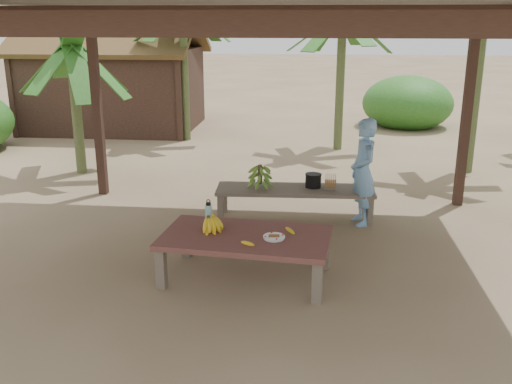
# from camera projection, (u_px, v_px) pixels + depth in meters

# --- Properties ---
(ground) EXTENTS (80.00, 80.00, 0.00)m
(ground) POSITION_uv_depth(u_px,v_px,m) (262.00, 256.00, 6.83)
(ground) COLOR brown
(ground) RESTS_ON ground
(pavilion) EXTENTS (6.60, 5.60, 2.95)m
(pavilion) POSITION_uv_depth(u_px,v_px,m) (261.00, 14.00, 6.01)
(pavilion) COLOR black
(pavilion) RESTS_ON ground
(work_table) EXTENTS (1.89, 1.17, 0.50)m
(work_table) POSITION_uv_depth(u_px,v_px,m) (246.00, 241.00, 6.16)
(work_table) COLOR brown
(work_table) RESTS_ON ground
(bench) EXTENTS (2.22, 0.69, 0.45)m
(bench) POSITION_uv_depth(u_px,v_px,m) (295.00, 192.00, 8.01)
(bench) COLOR brown
(bench) RESTS_ON ground
(ripe_banana_bunch) EXTENTS (0.39, 0.37, 0.19)m
(ripe_banana_bunch) POSITION_uv_depth(u_px,v_px,m) (208.00, 222.00, 6.24)
(ripe_banana_bunch) COLOR yellow
(ripe_banana_bunch) RESTS_ON work_table
(plate) EXTENTS (0.23, 0.23, 0.04)m
(plate) POSITION_uv_depth(u_px,v_px,m) (274.00, 237.00, 6.03)
(plate) COLOR white
(plate) RESTS_ON work_table
(loose_banana_front) EXTENTS (0.16, 0.09, 0.04)m
(loose_banana_front) POSITION_uv_depth(u_px,v_px,m) (248.00, 243.00, 5.85)
(loose_banana_front) COLOR yellow
(loose_banana_front) RESTS_ON work_table
(loose_banana_side) EXTENTS (0.13, 0.16, 0.04)m
(loose_banana_side) POSITION_uv_depth(u_px,v_px,m) (290.00, 231.00, 6.20)
(loose_banana_side) COLOR yellow
(loose_banana_side) RESTS_ON work_table
(water_flask) EXTENTS (0.08, 0.08, 0.29)m
(water_flask) POSITION_uv_depth(u_px,v_px,m) (209.00, 213.00, 6.45)
(water_flask) COLOR #43BED3
(water_flask) RESTS_ON work_table
(green_banana_stalk) EXTENTS (0.32, 0.32, 0.35)m
(green_banana_stalk) POSITION_uv_depth(u_px,v_px,m) (260.00, 176.00, 7.97)
(green_banana_stalk) COLOR #598C2D
(green_banana_stalk) RESTS_ON bench
(cooking_pot) EXTENTS (0.22, 0.22, 0.19)m
(cooking_pot) POSITION_uv_depth(u_px,v_px,m) (313.00, 181.00, 8.02)
(cooking_pot) COLOR black
(cooking_pot) RESTS_ON bench
(skewer_rack) EXTENTS (0.18, 0.09, 0.24)m
(skewer_rack) POSITION_uv_depth(u_px,v_px,m) (331.00, 182.00, 7.89)
(skewer_rack) COLOR #A57F47
(skewer_rack) RESTS_ON bench
(woman) EXTENTS (0.48, 0.61, 1.47)m
(woman) POSITION_uv_depth(u_px,v_px,m) (363.00, 172.00, 7.73)
(woman) COLOR #74A9DC
(woman) RESTS_ON ground
(hut) EXTENTS (4.40, 3.43, 2.85)m
(hut) POSITION_uv_depth(u_px,v_px,m) (116.00, 85.00, 14.56)
(hut) COLOR black
(hut) RESTS_ON ground
(banana_plant_ne) EXTENTS (1.80, 1.80, 3.48)m
(banana_plant_ne) POSITION_uv_depth(u_px,v_px,m) (485.00, 3.00, 9.74)
(banana_plant_ne) COLOR #596638
(banana_plant_ne) RESTS_ON ground
(banana_plant_n) EXTENTS (1.80, 1.80, 3.07)m
(banana_plant_n) POSITION_uv_depth(u_px,v_px,m) (343.00, 26.00, 11.69)
(banana_plant_n) COLOR #596638
(banana_plant_n) RESTS_ON ground
(banana_plant_nw) EXTENTS (1.80, 1.80, 3.26)m
(banana_plant_nw) POSITION_uv_depth(u_px,v_px,m) (183.00, 17.00, 12.60)
(banana_plant_nw) COLOR #596638
(banana_plant_nw) RESTS_ON ground
(banana_plant_w) EXTENTS (1.80, 1.80, 2.50)m
(banana_plant_w) POSITION_uv_depth(u_px,v_px,m) (72.00, 61.00, 9.96)
(banana_plant_w) COLOR #596638
(banana_plant_w) RESTS_ON ground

